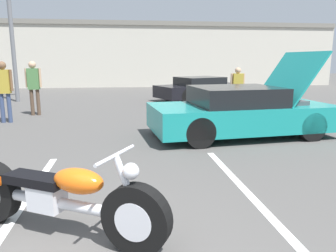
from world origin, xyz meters
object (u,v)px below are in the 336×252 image
at_px(show_car_hood_open, 242,112).
at_px(parked_car_right_row, 202,89).
at_px(motorcycle, 58,198).
at_px(spectator_near_motorcycle, 4,86).
at_px(light_pole, 11,8).
at_px(spectator_midground, 34,83).
at_px(spectator_by_show_car, 237,86).

relative_size(show_car_hood_open, parked_car_right_row, 0.98).
height_order(motorcycle, parked_car_right_row, parked_car_right_row).
relative_size(parked_car_right_row, spectator_near_motorcycle, 2.57).
height_order(light_pole, parked_car_right_row, light_pole).
xyz_separation_m(motorcycle, spectator_near_motorcycle, (-2.76, 6.86, 0.67)).
bearing_deg(light_pole, spectator_near_motorcycle, -77.58).
relative_size(show_car_hood_open, spectator_midground, 2.52).
relative_size(spectator_by_show_car, spectator_midground, 0.88).
bearing_deg(show_car_hood_open, spectator_near_motorcycle, 151.95).
xyz_separation_m(spectator_near_motorcycle, spectator_by_show_car, (7.48, 0.89, -0.15)).
distance_m(light_pole, parked_car_right_row, 8.98).
bearing_deg(parked_car_right_row, light_pole, 153.93).
bearing_deg(show_car_hood_open, spectator_by_show_car, 66.72).
bearing_deg(motorcycle, parked_car_right_row, 98.12).
relative_size(spectator_near_motorcycle, spectator_by_show_car, 1.14).
bearing_deg(light_pole, spectator_by_show_car, -26.57).
bearing_deg(spectator_near_motorcycle, spectator_by_show_car, 6.82).
xyz_separation_m(light_pole, parked_car_right_row, (8.25, -0.63, -3.48)).
distance_m(spectator_near_motorcycle, spectator_midground, 1.38).
xyz_separation_m(light_pole, show_car_hood_open, (7.50, -7.83, -3.41)).
relative_size(light_pole, spectator_by_show_car, 4.57).
distance_m(parked_car_right_row, spectator_midground, 7.38).
bearing_deg(parked_car_right_row, spectator_near_motorcycle, -168.90).
height_order(show_car_hood_open, spectator_near_motorcycle, show_car_hood_open).
xyz_separation_m(show_car_hood_open, parked_car_right_row, (0.74, 7.20, -0.07)).
bearing_deg(spectator_near_motorcycle, parked_car_right_row, 32.78).
bearing_deg(spectator_near_motorcycle, show_car_hood_open, -22.41).
height_order(show_car_hood_open, spectator_midground, show_car_hood_open).
height_order(parked_car_right_row, spectator_by_show_car, spectator_by_show_car).
bearing_deg(light_pole, parked_car_right_row, -4.39).
bearing_deg(spectator_midground, motorcycle, -74.61).
height_order(light_pole, show_car_hood_open, light_pole).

